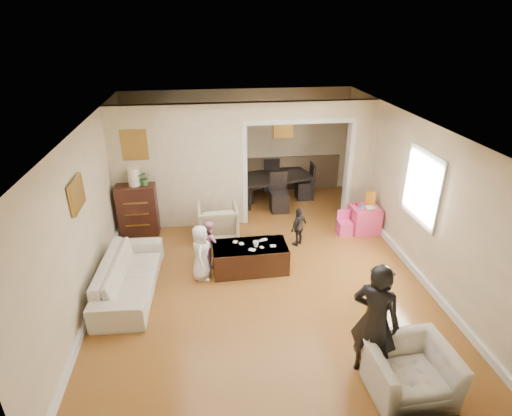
{
  "coord_description": "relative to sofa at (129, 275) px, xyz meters",
  "views": [
    {
      "loc": [
        -0.85,
        -6.3,
        4.12
      ],
      "look_at": [
        0.0,
        0.2,
        1.05
      ],
      "focal_mm": 28.72,
      "sensor_mm": 36.0,
      "label": 1
    }
  ],
  "objects": [
    {
      "name": "floor",
      "position": [
        2.18,
        0.52,
        -0.3
      ],
      "size": [
        7.0,
        7.0,
        0.0
      ],
      "primitive_type": "plane",
      "color": "#A4632A",
      "rests_on": "ground"
    },
    {
      "name": "partition_left",
      "position": [
        0.8,
        2.32,
        1.0
      ],
      "size": [
        2.75,
        0.18,
        2.6
      ],
      "primitive_type": "cube",
      "color": "beige",
      "rests_on": "ground"
    },
    {
      "name": "partition_right",
      "position": [
        4.65,
        2.32,
        1.0
      ],
      "size": [
        0.55,
        0.18,
        2.6
      ],
      "primitive_type": "cube",
      "color": "beige",
      "rests_on": "ground"
    },
    {
      "name": "partition_header",
      "position": [
        3.28,
        2.32,
        2.12
      ],
      "size": [
        2.22,
        0.18,
        0.35
      ],
      "primitive_type": "cube",
      "color": "beige",
      "rests_on": "partition_right"
    },
    {
      "name": "window_pane",
      "position": [
        4.91,
        0.12,
        1.25
      ],
      "size": [
        0.03,
        0.95,
        1.1
      ],
      "primitive_type": "cube",
      "color": "white",
      "rests_on": "ground"
    },
    {
      "name": "framed_art_partition",
      "position": [
        -0.02,
        2.22,
        1.55
      ],
      "size": [
        0.45,
        0.03,
        0.55
      ],
      "primitive_type": "cube",
      "color": "brown",
      "rests_on": "partition_left"
    },
    {
      "name": "framed_art_sofa_wall",
      "position": [
        -0.53,
        -0.08,
        1.5
      ],
      "size": [
        0.03,
        0.55,
        0.4
      ],
      "primitive_type": "cube",
      "color": "brown"
    },
    {
      "name": "framed_art_alcove",
      "position": [
        3.28,
        3.96,
        1.4
      ],
      "size": [
        0.45,
        0.03,
        0.55
      ],
      "primitive_type": "cube",
      "color": "brown"
    },
    {
      "name": "sofa",
      "position": [
        0.0,
        0.0,
        0.0
      ],
      "size": [
        0.93,
        2.12,
        0.61
      ],
      "primitive_type": "imported",
      "rotation": [
        0.0,
        0.0,
        1.52
      ],
      "color": "beige",
      "rests_on": "ground"
    },
    {
      "name": "armchair_back",
      "position": [
        1.52,
        1.64,
        0.06
      ],
      "size": [
        0.81,
        0.83,
        0.73
      ],
      "primitive_type": "imported",
      "rotation": [
        0.0,
        0.0,
        3.17
      ],
      "color": "tan",
      "rests_on": "ground"
    },
    {
      "name": "armchair_front",
      "position": [
        3.59,
        -2.48,
        0.01
      ],
      "size": [
        1.0,
        0.88,
        0.63
      ],
      "primitive_type": "imported",
      "rotation": [
        0.0,
        0.0,
        0.03
      ],
      "color": "beige",
      "rests_on": "ground"
    },
    {
      "name": "dresser",
      "position": [
        -0.09,
        2.05,
        0.23
      ],
      "size": [
        0.78,
        0.44,
        1.07
      ],
      "primitive_type": "cube",
      "color": "black",
      "rests_on": "ground"
    },
    {
      "name": "table_lamp",
      "position": [
        -0.09,
        2.05,
        0.95
      ],
      "size": [
        0.22,
        0.22,
        0.36
      ],
      "primitive_type": "cylinder",
      "color": "#FFF1CF",
      "rests_on": "dresser"
    },
    {
      "name": "potted_plant",
      "position": [
        0.11,
        2.05,
        0.92
      ],
      "size": [
        0.27,
        0.24,
        0.3
      ],
      "primitive_type": "imported",
      "color": "#3A692F",
      "rests_on": "dresser"
    },
    {
      "name": "coffee_table",
      "position": [
        2.03,
        0.39,
        -0.06
      ],
      "size": [
        1.32,
        0.69,
        0.49
      ],
      "primitive_type": "cube",
      "rotation": [
        0.0,
        0.0,
        0.03
      ],
      "color": "#391F12",
      "rests_on": "ground"
    },
    {
      "name": "coffee_cup",
      "position": [
        2.13,
        0.34,
        0.23
      ],
      "size": [
        0.11,
        0.11,
        0.1
      ],
      "primitive_type": "imported",
      "rotation": [
        0.0,
        0.0,
        0.03
      ],
      "color": "white",
      "rests_on": "coffee_table"
    },
    {
      "name": "play_table",
      "position": [
        4.58,
        1.55,
        -0.03
      ],
      "size": [
        0.57,
        0.57,
        0.54
      ],
      "primitive_type": "cube",
      "rotation": [
        0.0,
        0.0,
        0.01
      ],
      "color": "#E53C6E",
      "rests_on": "ground"
    },
    {
      "name": "cereal_box",
      "position": [
        4.7,
        1.65,
        0.39
      ],
      "size": [
        0.2,
        0.07,
        0.3
      ],
      "primitive_type": "cube",
      "rotation": [
        0.0,
        0.0,
        0.01
      ],
      "color": "yellow",
      "rests_on": "play_table"
    },
    {
      "name": "cyan_cup",
      "position": [
        4.48,
        1.5,
        0.28
      ],
      "size": [
        0.08,
        0.08,
        0.08
      ],
      "primitive_type": "cylinder",
      "color": "#28A1CA",
      "rests_on": "play_table"
    },
    {
      "name": "toy_block",
      "position": [
        4.46,
        1.67,
        0.26
      ],
      "size": [
        0.1,
        0.08,
        0.05
      ],
      "primitive_type": "cube",
      "rotation": [
        0.0,
        0.0,
        0.36
      ],
      "color": "#BA1733",
      "rests_on": "play_table"
    },
    {
      "name": "play_bowl",
      "position": [
        4.63,
        1.43,
        0.26
      ],
      "size": [
        0.2,
        0.2,
        0.05
      ],
      "primitive_type": "imported",
      "rotation": [
        0.0,
        0.0,
        0.01
      ],
      "color": "white",
      "rests_on": "play_table"
    },
    {
      "name": "dining_table",
      "position": [
        2.98,
        3.39,
        0.01
      ],
      "size": [
        1.95,
        1.38,
        0.62
      ],
      "primitive_type": "imported",
      "rotation": [
        0.0,
        0.0,
        0.24
      ],
      "color": "black",
      "rests_on": "ground"
    },
    {
      "name": "adult_person",
      "position": [
        3.24,
        -2.14,
        0.5
      ],
      "size": [
        0.7,
        0.68,
        1.61
      ],
      "primitive_type": "imported",
      "rotation": [
        0.0,
        0.0,
        2.41
      ],
      "color": "black",
      "rests_on": "ground"
    },
    {
      "name": "child_kneel_a",
      "position": [
        1.18,
        0.24,
        0.2
      ],
      "size": [
        0.38,
        0.53,
        1.0
      ],
      "primitive_type": "imported",
      "rotation": [
        0.0,
        0.0,
        1.43
      ],
      "color": "white",
      "rests_on": "ground"
    },
    {
      "name": "child_kneel_b",
      "position": [
        1.33,
        0.69,
        0.13
      ],
      "size": [
        0.46,
        0.51,
        0.87
      ],
      "primitive_type": "imported",
      "rotation": [
        0.0,
        0.0,
        1.95
      ],
      "color": "pink",
      "rests_on": "ground"
    },
    {
      "name": "child_toddler",
      "position": [
        3.08,
        1.14,
        0.09
      ],
      "size": [
        0.48,
        0.45,
        0.79
      ],
      "primitive_type": "imported",
      "rotation": [
        0.0,
        0.0,
        -2.41
      ],
      "color": "black",
      "rests_on": "ground"
    },
    {
      "name": "craft_papers",
      "position": [
        2.13,
        0.41,
        0.19
      ],
      "size": [
        0.75,
        0.44,
        0.0
      ],
      "color": "white",
      "rests_on": "coffee_table"
    }
  ]
}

